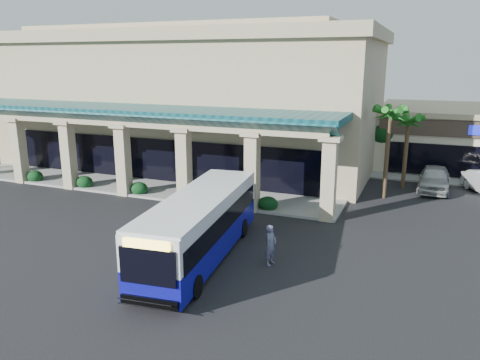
% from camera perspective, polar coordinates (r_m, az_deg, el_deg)
% --- Properties ---
extents(ground, '(110.00, 110.00, 0.00)m').
position_cam_1_polar(ground, '(24.03, -6.34, -6.90)').
color(ground, black).
extents(main_building, '(30.80, 14.80, 11.35)m').
position_cam_1_polar(main_building, '(40.40, -5.83, 10.03)').
color(main_building, tan).
rests_on(main_building, ground).
extents(arcade, '(30.00, 6.20, 5.70)m').
position_cam_1_polar(arcade, '(32.95, -13.18, 3.80)').
color(arcade, '#0A3941').
rests_on(arcade, ground).
extents(palm_0, '(2.40, 2.40, 6.60)m').
position_cam_1_polar(palm_0, '(31.19, 17.53, 3.77)').
color(palm_0, '#195C18').
rests_on(palm_0, ground).
extents(palm_1, '(2.40, 2.40, 5.80)m').
position_cam_1_polar(palm_1, '(34.15, 19.59, 3.79)').
color(palm_1, '#195C18').
rests_on(palm_1, ground).
extents(broadleaf_tree, '(2.60, 2.60, 4.81)m').
position_cam_1_polar(broadleaf_tree, '(39.28, 17.00, 4.55)').
color(broadleaf_tree, black).
rests_on(broadleaf_tree, ground).
extents(transit_bus, '(3.57, 10.80, 2.96)m').
position_cam_1_polar(transit_bus, '(20.97, -4.88, -5.76)').
color(transit_bus, '#0F0F9F').
rests_on(transit_bus, ground).
extents(pedestrian, '(0.56, 0.73, 1.80)m').
position_cam_1_polar(pedestrian, '(20.55, 3.78, -7.91)').
color(pedestrian, slate).
rests_on(pedestrian, ground).
extents(car_silver, '(2.16, 5.02, 1.69)m').
position_cam_1_polar(car_silver, '(34.64, 22.59, 0.18)').
color(car_silver, '#B7B7B7').
rests_on(car_silver, ground).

